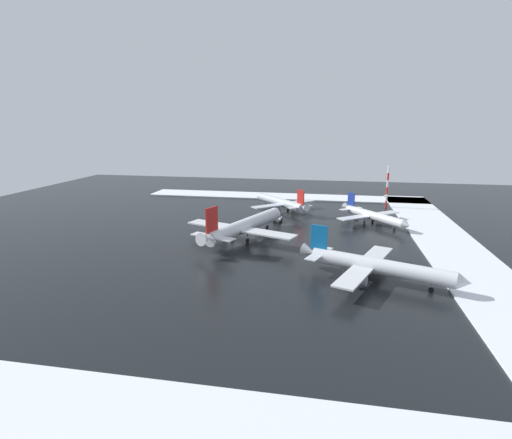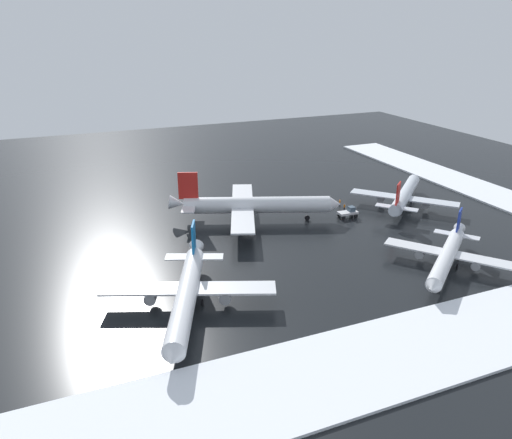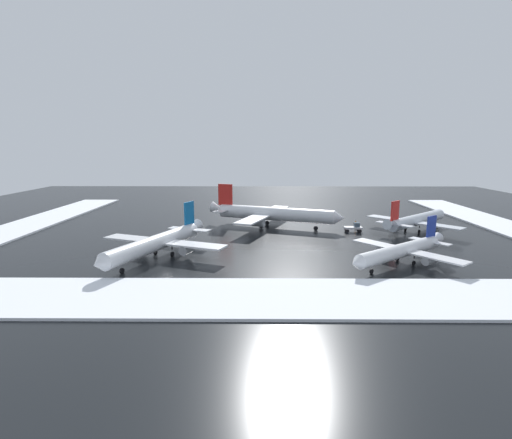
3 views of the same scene
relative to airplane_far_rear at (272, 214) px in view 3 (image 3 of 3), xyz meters
name	(u,v)px [view 3 (image 3 of 3)]	position (x,y,z in m)	size (l,w,h in m)	color
ground_plane	(265,230)	(-2.15, -3.35, -3.82)	(240.00, 240.00, 0.00)	black
snow_bank_far	(269,297)	(-2.15, -53.35, -3.60)	(152.00, 16.00, 0.43)	white
snow_bank_left	(19,228)	(-69.15, -3.35, -3.60)	(14.00, 116.00, 0.43)	white
airplane_far_rear	(272,214)	(0.00, 0.00, 0.00)	(37.46, 31.67, 11.56)	silver
airplane_distant_tail	(157,242)	(-23.93, -31.89, -0.54)	(27.09, 32.01, 9.91)	silver
airplane_foreground_jet	(416,220)	(37.93, -5.24, -0.80)	(24.76, 23.53, 9.14)	silver
airplane_parked_starboard	(401,251)	(23.32, -35.87, -1.06)	(23.51, 21.09, 8.34)	silver
pushback_tug	(354,227)	(21.33, -6.38, -2.54)	(4.65, 2.40, 2.50)	silver
ground_crew_by_nose_gear	(356,225)	(22.76, -2.23, -2.85)	(0.36, 0.36, 1.71)	black
ground_crew_beside_wing	(356,223)	(23.48, 0.99, -2.85)	(0.36, 0.36, 1.71)	black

